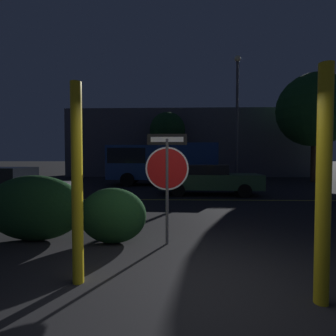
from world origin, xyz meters
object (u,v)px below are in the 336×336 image
(stop_sign, at_px, (167,168))
(yellow_pole_left, at_px, (77,184))
(tree_0, at_px, (167,130))
(hedge_bush_2, at_px, (113,216))
(tree_1, at_px, (314,110))
(hedge_bush_1, at_px, (35,208))
(street_lamp, at_px, (237,110))
(delivery_truck, at_px, (160,161))
(passing_car_1, at_px, (7,186))
(yellow_pole_right, at_px, (324,185))
(passing_car_2, at_px, (209,179))

(stop_sign, relative_size, yellow_pole_left, 0.80)
(stop_sign, distance_m, tree_0, 17.48)
(hedge_bush_2, height_order, tree_1, tree_1)
(stop_sign, relative_size, hedge_bush_2, 1.62)
(hedge_bush_1, distance_m, street_lamp, 13.36)
(tree_1, bearing_deg, delivery_truck, -167.08)
(delivery_truck, bearing_deg, hedge_bush_1, 171.40)
(hedge_bush_2, bearing_deg, passing_car_1, 139.46)
(yellow_pole_right, bearing_deg, tree_1, 63.15)
(passing_car_1, bearing_deg, stop_sign, 56.97)
(tree_0, relative_size, tree_1, 0.73)
(hedge_bush_2, distance_m, passing_car_2, 7.68)
(delivery_truck, bearing_deg, yellow_pole_right, -167.49)
(delivery_truck, bearing_deg, street_lamp, -95.04)
(passing_car_1, distance_m, street_lamp, 12.70)
(yellow_pole_right, bearing_deg, passing_car_1, 141.42)
(yellow_pole_left, bearing_deg, tree_0, 88.18)
(passing_car_1, relative_size, street_lamp, 0.58)
(yellow_pole_left, distance_m, hedge_bush_2, 1.89)
(yellow_pole_right, relative_size, passing_car_2, 0.59)
(stop_sign, xyz_separation_m, passing_car_1, (-6.15, 4.33, -0.84))
(hedge_bush_1, relative_size, passing_car_2, 0.43)
(delivery_truck, bearing_deg, stop_sign, -174.71)
(passing_car_2, bearing_deg, delivery_truck, -145.82)
(passing_car_2, relative_size, delivery_truck, 0.71)
(delivery_truck, relative_size, street_lamp, 0.86)
(street_lamp, relative_size, tree_0, 1.41)
(delivery_truck, bearing_deg, tree_0, -2.26)
(yellow_pole_right, distance_m, passing_car_2, 9.28)
(hedge_bush_1, xyz_separation_m, tree_0, (2.21, 17.14, 3.42))
(stop_sign, bearing_deg, delivery_truck, 94.54)
(tree_1, bearing_deg, passing_car_2, -140.51)
(yellow_pole_left, distance_m, delivery_truck, 13.20)
(yellow_pole_left, xyz_separation_m, passing_car_2, (2.92, 8.84, -0.66))
(hedge_bush_1, height_order, hedge_bush_2, hedge_bush_1)
(yellow_pole_right, height_order, delivery_truck, yellow_pole_right)
(yellow_pole_right, xyz_separation_m, delivery_truck, (-2.80, 13.61, 0.11))
(yellow_pole_right, xyz_separation_m, passing_car_1, (-8.06, 6.43, -0.73))
(hedge_bush_1, distance_m, tree_0, 17.62)
(passing_car_2, height_order, tree_1, tree_1)
(delivery_truck, distance_m, tree_1, 11.83)
(yellow_pole_left, height_order, hedge_bush_1, yellow_pole_left)
(hedge_bush_2, xyz_separation_m, passing_car_2, (2.85, 7.14, 0.16))
(stop_sign, height_order, hedge_bush_1, stop_sign)
(yellow_pole_left, height_order, passing_car_1, yellow_pole_left)
(passing_car_1, height_order, tree_1, tree_1)
(hedge_bush_1, distance_m, passing_car_1, 5.37)
(stop_sign, relative_size, yellow_pole_right, 0.78)
(street_lamp, bearing_deg, yellow_pole_left, -111.78)
(passing_car_1, bearing_deg, street_lamp, 125.75)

